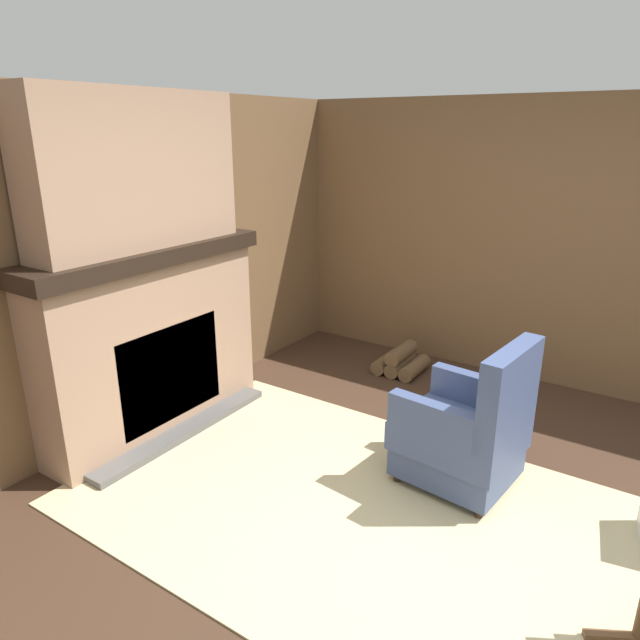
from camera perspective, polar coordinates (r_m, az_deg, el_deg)
ground_plane at (r=3.36m, az=11.70°, el=-20.41°), size 14.00×14.00×0.00m
wood_panel_wall_left at (r=4.21m, az=-18.94°, el=5.04°), size 0.06×5.34×2.35m
wood_panel_wall_back at (r=5.02m, az=23.69°, el=6.74°), size 5.34×0.09×2.35m
fireplace_hearth at (r=4.18m, az=-16.32°, el=-2.10°), size 0.57×1.80×1.34m
chimney_breast at (r=3.95m, az=-18.02°, el=14.04°), size 0.32×1.50×0.99m
area_rug at (r=3.41m, az=6.22°, el=-19.21°), size 3.57×2.06×0.01m
armchair at (r=3.60m, az=14.41°, el=-10.92°), size 0.74×0.68×0.96m
firewood_stack at (r=5.19m, az=8.08°, el=-4.16°), size 0.40×0.41×0.25m
oil_lamp_vase at (r=3.70m, az=-24.62°, el=6.51°), size 0.09×0.09×0.23m
storage_case at (r=4.32m, az=-13.03°, el=9.14°), size 0.18×0.27×0.15m
decorative_plate_on_mantel at (r=4.00m, az=-18.60°, el=8.77°), size 0.07×0.27×0.27m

